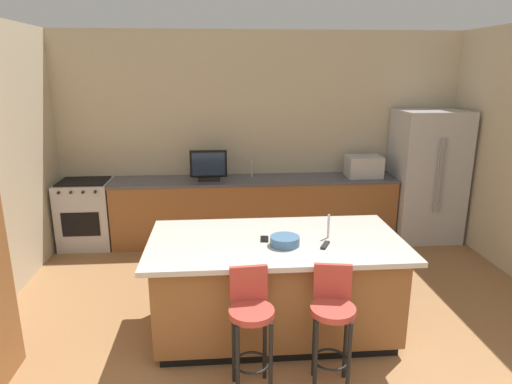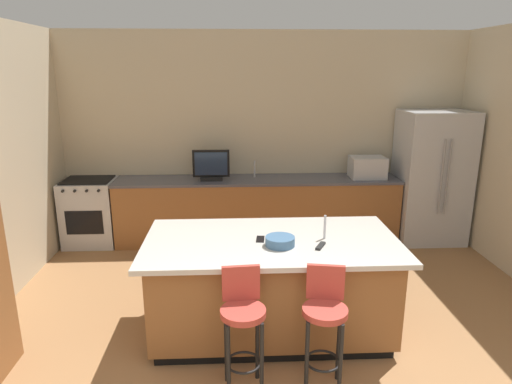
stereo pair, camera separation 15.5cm
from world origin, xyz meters
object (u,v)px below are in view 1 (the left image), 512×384
microwave (364,167)px  tv_monitor (209,167)px  bar_stool_left (251,320)px  fruit_bowl (285,241)px  kitchen_island (275,285)px  tv_remote (325,245)px  refrigerator (426,176)px  range_oven (87,214)px  bar_stool_right (332,318)px  cell_phone (264,239)px

microwave → tv_monitor: tv_monitor is taller
bar_stool_left → fruit_bowl: (0.34, 0.62, 0.38)m
microwave → bar_stool_left: bearing=-120.4°
kitchen_island → tv_remote: bearing=-25.8°
refrigerator → tv_monitor: bearing=179.8°
range_oven → tv_remote: bearing=-42.5°
refrigerator → bar_stool_right: 3.72m
kitchen_island → tv_remote: size_ratio=13.41×
microwave → refrigerator: bearing=-4.1°
bar_stool_left → tv_remote: bar_stool_left is taller
refrigerator → fruit_bowl: 3.39m
microwave → tv_monitor: (-2.19, -0.05, 0.05)m
tv_monitor → bar_stool_left: size_ratio=0.52×
kitchen_island → cell_phone: 0.47m
microwave → bar_stool_right: bearing=-111.2°
tv_monitor → fruit_bowl: (0.70, -2.43, -0.15)m
cell_phone → tv_monitor: bearing=109.4°
kitchen_island → bar_stool_left: 0.83m
cell_phone → microwave: bearing=60.8°
tv_monitor → cell_phone: (0.54, -2.27, -0.18)m
kitchen_island → range_oven: range_oven is taller
range_oven → cell_phone: (2.24, -2.32, 0.46)m
refrigerator → range_oven: bearing=179.2°
bar_stool_left → fruit_bowl: 0.80m
microwave → range_oven: bearing=-180.0°
tv_monitor → cell_phone: bearing=-76.6°
range_oven → bar_stool_right: size_ratio=0.96×
kitchen_island → tv_monitor: tv_monitor is taller
bar_stool_right → fruit_bowl: size_ratio=3.80×
tv_remote → kitchen_island: bearing=-178.8°
fruit_bowl → tv_remote: 0.35m
tv_monitor → fruit_bowl: size_ratio=1.97×
kitchen_island → range_oven: (-2.35, 2.33, -0.01)m
kitchen_island → bar_stool_right: 0.86m
kitchen_island → bar_stool_right: bearing=-66.6°
kitchen_island → range_oven: 3.31m
range_oven → microwave: microwave is taller
tv_monitor → bar_stool_left: bearing=-83.1°
kitchen_island → tv_monitor: bearing=105.8°
refrigerator → microwave: (-0.91, 0.06, 0.14)m
tv_monitor → tv_remote: 2.69m
range_oven → bar_stool_right: 4.11m
cell_phone → bar_stool_right: bearing=-54.7°
range_oven → tv_remote: tv_remote is taller
refrigerator → microwave: refrigerator is taller
tv_remote → fruit_bowl: bearing=-160.8°
refrigerator → bar_stool_left: bearing=-131.9°
microwave → bar_stool_right: microwave is taller
bar_stool_left → tv_remote: size_ratio=5.74×
refrigerator → cell_phone: 3.41m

